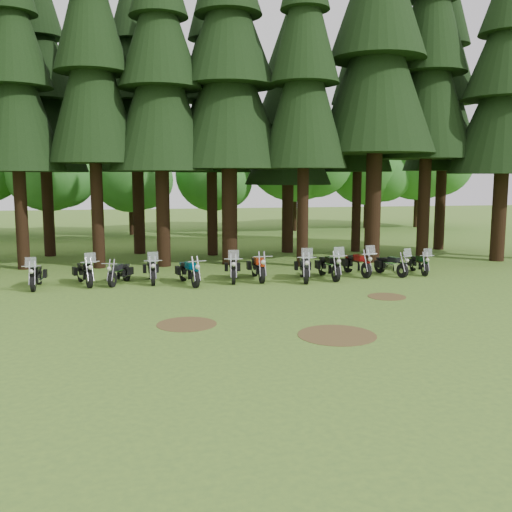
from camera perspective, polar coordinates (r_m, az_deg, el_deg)
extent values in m
plane|color=#466B28|center=(19.58, 1.41, -4.93)|extent=(120.00, 120.00, 0.00)
cylinder|color=black|center=(29.01, -22.44, 4.19)|extent=(0.58, 0.58, 5.53)
cone|color=black|center=(29.20, -23.00, 14.61)|extent=(4.32, 4.32, 6.91)
cone|color=black|center=(29.79, -23.37, 20.84)|extent=(3.46, 3.46, 5.83)
cylinder|color=black|center=(28.22, -15.59, 4.88)|extent=(0.58, 0.58, 5.99)
cone|color=black|center=(28.53, -16.04, 16.46)|extent=(4.32, 4.32, 7.49)
cone|color=black|center=(29.28, -16.33, 23.31)|extent=(3.45, 3.45, 6.32)
cylinder|color=black|center=(28.07, -9.29, 4.62)|extent=(0.66, 0.66, 5.57)
cone|color=black|center=(28.28, -9.54, 15.47)|extent=(4.95, 4.95, 6.96)
cone|color=black|center=(28.90, -9.71, 21.94)|extent=(3.96, 3.96, 5.87)
cylinder|color=black|center=(28.42, -2.66, 4.89)|extent=(0.77, 0.77, 5.70)
cone|color=black|center=(28.65, -2.74, 15.85)|extent=(5.81, 5.81, 7.12)
cone|color=black|center=(29.30, -2.78, 22.38)|extent=(4.65, 4.65, 6.01)
cylinder|color=black|center=(27.75, 4.70, 4.81)|extent=(0.55, 0.55, 5.71)
cone|color=black|center=(27.99, 4.83, 16.06)|extent=(4.15, 4.15, 7.14)
cone|color=black|center=(28.67, 4.91, 22.74)|extent=(3.32, 3.32, 6.03)
cylinder|color=black|center=(29.75, 11.64, 5.76)|extent=(0.80, 0.80, 6.62)
cone|color=black|center=(30.19, 12.00, 17.87)|extent=(5.98, 5.98, 8.27)
cylinder|color=black|center=(31.91, 16.46, 5.49)|extent=(0.64, 0.64, 6.35)
cone|color=black|center=(32.26, 16.90, 16.35)|extent=(4.79, 4.79, 7.93)
cone|color=black|center=(33.03, 17.18, 22.78)|extent=(3.84, 3.84, 6.70)
cylinder|color=black|center=(32.12, 23.17, 4.36)|extent=(0.72, 0.72, 5.41)
cone|color=black|center=(32.27, 23.68, 13.58)|extent=(5.44, 5.44, 6.77)
cone|color=black|center=(32.77, 24.01, 19.14)|extent=(4.35, 4.35, 5.71)
cylinder|color=black|center=(33.37, -20.09, 4.72)|extent=(0.60, 0.60, 5.53)
cone|color=black|center=(33.54, -20.53, 13.79)|extent=(4.52, 4.52, 6.91)
cone|color=black|center=(34.05, -20.81, 19.25)|extent=(3.62, 3.62, 5.83)
cylinder|color=black|center=(33.05, -11.66, 5.04)|extent=(0.65, 0.65, 5.55)
cone|color=black|center=(33.22, -11.93, 14.25)|extent=(4.85, 4.85, 6.94)
cone|color=black|center=(33.75, -12.09, 19.78)|extent=(3.88, 3.88, 5.86)
cylinder|color=black|center=(31.82, -4.40, 5.04)|extent=(0.58, 0.58, 5.52)
cone|color=black|center=(32.00, -4.51, 14.54)|extent=(4.35, 4.35, 6.90)
cone|color=black|center=(32.53, -4.57, 20.25)|extent=(3.48, 3.48, 5.83)
cylinder|color=black|center=(32.97, 3.18, 4.44)|extent=(0.66, 0.66, 4.70)
cone|color=black|center=(33.00, 3.24, 12.26)|extent=(4.94, 4.94, 5.87)
cone|color=black|center=(33.33, 3.28, 17.01)|extent=(3.95, 3.95, 4.96)
cone|color=black|center=(33.74, 3.32, 20.71)|extent=(2.77, 2.77, 3.91)
cylinder|color=black|center=(33.82, 10.02, 5.15)|extent=(0.53, 0.53, 5.56)
cone|color=black|center=(33.99, 10.24, 14.17)|extent=(3.94, 3.94, 6.95)
cone|color=black|center=(34.51, 10.38, 19.59)|extent=(3.15, 3.15, 5.87)
cone|color=black|center=(35.14, 10.50, 23.76)|extent=(2.21, 2.21, 4.64)
cylinder|color=black|center=(36.02, 17.95, 5.12)|extent=(0.61, 0.61, 5.65)
cone|color=black|center=(36.20, 18.33, 13.71)|extent=(4.59, 4.59, 7.06)
cone|color=black|center=(36.70, 18.57, 18.89)|extent=(3.67, 3.67, 5.96)
cone|color=black|center=(37.31, 18.76, 22.88)|extent=(2.57, 2.57, 4.71)
cylinder|color=black|center=(44.17, -19.85, 3.64)|extent=(0.36, 0.36, 2.80)
sphere|color=#30722C|center=(44.07, -20.08, 8.48)|extent=(6.53, 6.53, 6.53)
sphere|color=#30722C|center=(43.18, -18.70, 7.69)|extent=(4.67, 4.67, 4.67)
cylinder|color=black|center=(44.03, -12.35, 3.75)|extent=(0.36, 0.36, 2.55)
sphere|color=#30722C|center=(43.93, -12.48, 8.18)|extent=(5.95, 5.95, 5.95)
sphere|color=#30722C|center=(43.24, -11.11, 7.43)|extent=(4.25, 4.25, 4.25)
cylinder|color=black|center=(45.55, -4.36, 3.99)|extent=(0.36, 0.36, 2.47)
sphere|color=#30722C|center=(45.45, -4.40, 8.14)|extent=(5.76, 5.76, 5.76)
sphere|color=#30722C|center=(44.93, -3.03, 7.42)|extent=(4.12, 4.12, 4.12)
cylinder|color=black|center=(46.27, 3.89, 4.71)|extent=(0.36, 0.36, 3.52)
sphere|color=#30722C|center=(46.24, 3.94, 10.53)|extent=(8.21, 8.21, 8.21)
sphere|color=#30722C|center=(45.71, 5.97, 9.50)|extent=(5.87, 5.87, 5.87)
cylinder|color=black|center=(49.60, 10.92, 4.47)|extent=(0.36, 0.36, 2.94)
sphere|color=#30722C|center=(49.53, 11.04, 9.00)|extent=(6.86, 6.86, 6.86)
sphere|color=#30722C|center=(49.26, 12.65, 8.16)|extent=(4.90, 4.90, 4.90)
cylinder|color=black|center=(51.36, 15.71, 4.75)|extent=(0.36, 0.36, 3.52)
sphere|color=#30722C|center=(51.33, 15.90, 9.98)|extent=(8.20, 8.20, 8.20)
sphere|color=#30722C|center=(51.14, 17.77, 8.99)|extent=(5.86, 5.86, 5.86)
cylinder|color=#4C3D1E|center=(17.21, -6.95, -6.78)|extent=(1.80, 1.80, 0.01)
cylinder|color=#4C3D1E|center=(21.45, 12.94, -3.98)|extent=(1.40, 1.40, 0.01)
cylinder|color=#4C3D1E|center=(16.12, 8.09, -7.82)|extent=(2.20, 2.20, 0.01)
cylinder|color=black|center=(23.38, -21.39, -2.56)|extent=(0.15, 0.64, 0.64)
cylinder|color=black|center=(24.84, -20.85, -1.94)|extent=(0.15, 0.64, 0.64)
cube|color=silver|center=(24.14, -21.11, -2.02)|extent=(0.28, 0.68, 0.33)
cube|color=black|center=(23.87, -21.23, -1.29)|extent=(0.30, 0.54, 0.23)
cube|color=black|center=(24.31, -21.07, -1.21)|extent=(0.30, 0.54, 0.12)
cube|color=silver|center=(22.96, -21.62, -0.58)|extent=(0.41, 0.13, 0.38)
cylinder|color=black|center=(23.41, -16.33, -2.28)|extent=(0.34, 0.68, 0.67)
cylinder|color=black|center=(24.93, -17.15, -1.70)|extent=(0.34, 0.68, 0.67)
cube|color=silver|center=(24.21, -16.78, -1.75)|extent=(0.49, 0.77, 0.35)
cube|color=black|center=(23.92, -16.70, -0.97)|extent=(0.46, 0.63, 0.24)
cube|color=black|center=(24.38, -16.94, -0.91)|extent=(0.46, 0.63, 0.12)
cube|color=silver|center=(22.98, -16.24, -0.18)|extent=(0.45, 0.25, 0.40)
cylinder|color=black|center=(23.36, -14.18, -2.30)|extent=(0.35, 0.62, 0.61)
cylinder|color=black|center=(24.65, -12.81, -1.72)|extent=(0.35, 0.62, 0.61)
cube|color=silver|center=(24.03, -13.44, -1.79)|extent=(0.48, 0.70, 0.31)
cube|color=black|center=(23.79, -13.67, -1.08)|extent=(0.45, 0.58, 0.22)
cube|color=black|center=(24.18, -13.26, -1.01)|extent=(0.45, 0.58, 0.11)
cylinder|color=black|center=(23.32, -10.26, -2.14)|extent=(0.17, 0.66, 0.66)
cylinder|color=black|center=(24.84, -10.49, -1.53)|extent=(0.17, 0.66, 0.66)
cube|color=silver|center=(24.12, -10.39, -1.59)|extent=(0.31, 0.71, 0.34)
cube|color=black|center=(23.83, -10.38, -0.83)|extent=(0.32, 0.56, 0.24)
cube|color=black|center=(24.29, -10.45, -0.76)|extent=(0.32, 0.56, 0.12)
cube|color=silver|center=(22.89, -10.27, -0.08)|extent=(0.42, 0.14, 0.39)
cylinder|color=black|center=(22.63, -6.08, -2.33)|extent=(0.30, 0.70, 0.69)
cylinder|color=black|center=(24.14, -7.30, -1.70)|extent=(0.30, 0.70, 0.69)
cube|color=silver|center=(23.42, -6.76, -1.76)|extent=(0.45, 0.77, 0.35)
cube|color=#023A57|center=(23.13, -6.59, -0.94)|extent=(0.43, 0.63, 0.25)
cube|color=black|center=(23.59, -6.95, -0.87)|extent=(0.43, 0.63, 0.12)
cylinder|color=black|center=(23.24, -2.26, -2.03)|extent=(0.23, 0.69, 0.68)
cylinder|color=black|center=(24.81, -2.38, -1.39)|extent=(0.23, 0.69, 0.68)
cube|color=silver|center=(24.06, -2.33, -1.46)|extent=(0.38, 0.75, 0.35)
cube|color=black|center=(23.77, -2.32, -0.67)|extent=(0.38, 0.60, 0.25)
cube|color=black|center=(24.24, -2.35, -0.60)|extent=(0.38, 0.60, 0.12)
cube|color=silver|center=(22.79, -2.25, 0.11)|extent=(0.45, 0.18, 0.41)
cylinder|color=black|center=(23.44, 0.58, -1.88)|extent=(0.17, 0.72, 0.72)
cylinder|color=black|center=(25.08, -0.15, -1.23)|extent=(0.17, 0.72, 0.72)
cube|color=silver|center=(24.30, 0.18, -1.29)|extent=(0.32, 0.77, 0.37)
cube|color=#AD2C0E|center=(23.99, 0.29, -0.46)|extent=(0.34, 0.61, 0.26)
cube|color=black|center=(24.49, 0.08, -0.39)|extent=(0.34, 0.61, 0.13)
cylinder|color=black|center=(23.40, 5.03, -1.94)|extent=(0.28, 0.73, 0.71)
cylinder|color=black|center=(25.04, 4.64, -1.29)|extent=(0.28, 0.73, 0.71)
cube|color=silver|center=(24.25, 4.82, -1.36)|extent=(0.43, 0.80, 0.37)
cube|color=black|center=(23.95, 4.88, -0.54)|extent=(0.43, 0.64, 0.26)
cube|color=black|center=(24.44, 4.77, -0.47)|extent=(0.43, 0.64, 0.13)
cube|color=silver|center=(22.94, 5.14, 0.28)|extent=(0.47, 0.22, 0.43)
cylinder|color=black|center=(24.03, 8.00, -1.74)|extent=(0.18, 0.71, 0.70)
cylinder|color=black|center=(25.55, 6.64, -1.14)|extent=(0.18, 0.71, 0.70)
cube|color=silver|center=(24.82, 7.26, -1.19)|extent=(0.33, 0.76, 0.36)
cube|color=black|center=(24.53, 7.48, -0.40)|extent=(0.34, 0.60, 0.26)
cube|color=black|center=(24.99, 7.07, -0.34)|extent=(0.34, 0.60, 0.13)
cube|color=silver|center=(23.59, 8.33, 0.40)|extent=(0.45, 0.15, 0.42)
cylinder|color=black|center=(25.09, 10.96, -1.42)|extent=(0.24, 0.70, 0.68)
cylinder|color=black|center=(26.46, 9.19, -0.90)|extent=(0.24, 0.70, 0.68)
cube|color=silver|center=(25.80, 10.00, -0.93)|extent=(0.39, 0.76, 0.35)
cube|color=maroon|center=(25.54, 10.28, -0.18)|extent=(0.39, 0.61, 0.25)
cube|color=black|center=(25.95, 9.76, -0.13)|extent=(0.39, 0.61, 0.12)
cube|color=silver|center=(24.69, 11.39, 0.58)|extent=(0.45, 0.19, 0.41)
cylinder|color=black|center=(25.55, 14.43, -1.44)|extent=(0.32, 0.62, 0.61)
cylinder|color=black|center=(26.59, 12.27, -1.01)|extent=(0.32, 0.62, 0.61)
cube|color=silver|center=(26.09, 13.26, -1.02)|extent=(0.45, 0.70, 0.32)
cube|color=black|center=(25.89, 13.61, -0.35)|extent=(0.43, 0.57, 0.22)
cube|color=black|center=(26.20, 12.97, -0.32)|extent=(0.43, 0.57, 0.11)
cube|color=silver|center=(25.24, 14.94, 0.33)|extent=(0.41, 0.23, 0.37)
cylinder|color=black|center=(26.24, 16.53, -1.30)|extent=(0.18, 0.60, 0.59)
cylinder|color=black|center=(27.51, 15.43, -0.84)|extent=(0.18, 0.60, 0.59)
cube|color=silver|center=(26.90, 15.94, -0.88)|extent=(0.31, 0.65, 0.30)
cube|color=black|center=(26.67, 16.13, -0.27)|extent=(0.31, 0.51, 0.21)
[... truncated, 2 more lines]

